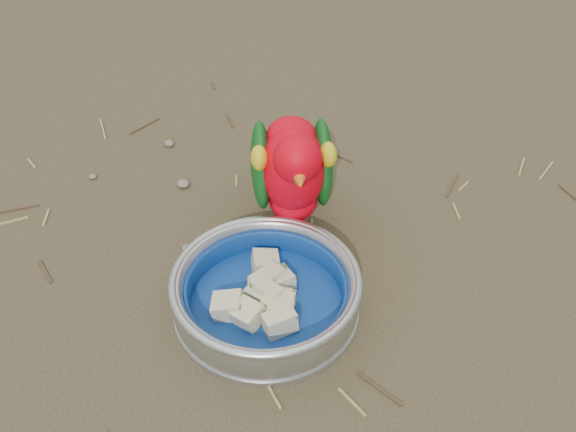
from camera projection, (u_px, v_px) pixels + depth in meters
The scene contains 6 objects.
ground at pixel (235, 265), 0.89m from camera, with size 60.00×60.00×0.00m, color #463A27.
food_bowl at pixel (266, 306), 0.82m from camera, with size 0.24×0.24×0.02m, color #B2B2BA.
bowl_wall at pixel (266, 290), 0.80m from camera, with size 0.24×0.24×0.04m, color #B2B2BA, non-canonical shape.
fruit_wedges at pixel (266, 294), 0.81m from camera, with size 0.14×0.14×0.03m, color beige, non-canonical shape.
lory_parrot at pixel (293, 178), 0.88m from camera, with size 0.11×0.24×0.19m, color red, non-canonical shape.
ground_debris at pixel (263, 234), 0.93m from camera, with size 0.90×0.80×0.01m, color #91894D, non-canonical shape.
Camera 1 is at (0.40, -0.50, 0.63)m, focal length 40.00 mm.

